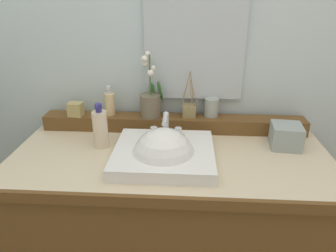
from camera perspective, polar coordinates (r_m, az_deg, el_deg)
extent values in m
cube|color=silver|center=(1.62, 1.41, 19.24)|extent=(3.34, 0.20, 2.75)
cube|color=brown|center=(1.62, 0.41, -18.85)|extent=(1.37, 0.61, 0.81)
cube|color=beige|center=(1.37, 0.46, -5.74)|extent=(1.39, 0.63, 0.04)
cube|color=brown|center=(1.11, -0.47, -13.85)|extent=(1.39, 0.02, 0.04)
cube|color=brown|center=(1.57, 0.98, 0.53)|extent=(1.31, 0.11, 0.07)
cube|color=white|center=(1.31, -0.77, -5.16)|extent=(0.41, 0.38, 0.05)
sphere|color=white|center=(1.30, -0.83, -6.12)|extent=(0.27, 0.27, 0.27)
cylinder|color=silver|center=(1.39, -0.37, 0.24)|extent=(0.02, 0.02, 0.10)
cylinder|color=silver|center=(1.32, -0.54, 1.27)|extent=(0.02, 0.11, 0.02)
sphere|color=silver|center=(1.37, -0.38, 2.15)|extent=(0.03, 0.03, 0.03)
cylinder|color=silver|center=(1.41, -2.60, -0.90)|extent=(0.03, 0.03, 0.04)
cylinder|color=silver|center=(1.40, 1.88, -1.01)|extent=(0.03, 0.03, 0.04)
cylinder|color=brown|center=(1.54, -3.22, 3.76)|extent=(0.10, 0.10, 0.11)
cylinder|color=tan|center=(1.53, -3.27, 5.54)|extent=(0.09, 0.09, 0.01)
cylinder|color=#476B38|center=(1.50, -3.36, 9.33)|extent=(0.01, 0.01, 0.20)
ellipsoid|color=#387033|center=(1.53, -1.26, 6.38)|extent=(0.04, 0.03, 0.11)
ellipsoid|color=#387033|center=(1.54, -1.60, 6.54)|extent=(0.04, 0.04, 0.10)
ellipsoid|color=#387033|center=(1.56, -3.03, 6.70)|extent=(0.03, 0.03, 0.08)
sphere|color=white|center=(1.50, -3.24, 9.70)|extent=(0.03, 0.03, 0.03)
sphere|color=white|center=(1.50, -2.78, 10.63)|extent=(0.03, 0.03, 0.03)
sphere|color=white|center=(1.50, -4.12, 11.48)|extent=(0.04, 0.04, 0.04)
sphere|color=white|center=(1.49, -4.31, 12.21)|extent=(0.03, 0.03, 0.03)
sphere|color=white|center=(1.49, -3.73, 13.11)|extent=(0.03, 0.03, 0.03)
cylinder|color=#DDC187|center=(1.59, -10.64, 3.98)|extent=(0.05, 0.05, 0.11)
cylinder|color=silver|center=(1.57, -10.82, 6.21)|extent=(0.02, 0.02, 0.02)
cylinder|color=silver|center=(1.56, -10.87, 6.88)|extent=(0.02, 0.02, 0.02)
cylinder|color=silver|center=(1.55, -11.00, 6.87)|extent=(0.01, 0.03, 0.01)
cylinder|color=#99A297|center=(1.56, 7.96, 3.44)|extent=(0.07, 0.07, 0.09)
cube|color=olive|center=(1.55, 3.90, 2.81)|extent=(0.06, 0.06, 0.06)
cylinder|color=#9E7A4C|center=(1.52, 4.89, 5.90)|extent=(0.05, 0.01, 0.14)
cylinder|color=#9E7A4C|center=(1.54, 4.43, 7.01)|extent=(0.03, 0.06, 0.18)
cylinder|color=#9E7A4C|center=(1.53, 3.26, 6.75)|extent=(0.04, 0.04, 0.17)
cylinder|color=#9E7A4C|center=(1.50, 3.28, 6.55)|extent=(0.04, 0.03, 0.18)
cylinder|color=#9E7A4C|center=(1.51, 4.19, 5.86)|extent=(0.01, 0.02, 0.14)
cube|color=tan|center=(1.62, -16.62, 2.95)|extent=(0.08, 0.06, 0.07)
cylinder|color=beige|center=(1.42, -12.31, -0.63)|extent=(0.07, 0.07, 0.17)
cylinder|color=navy|center=(1.38, -12.64, 2.90)|extent=(0.03, 0.03, 0.02)
cylinder|color=navy|center=(1.38, -12.71, 3.64)|extent=(0.03, 0.03, 0.02)
cylinder|color=navy|center=(1.36, -12.93, 3.53)|extent=(0.01, 0.04, 0.01)
cube|color=#919D9A|center=(1.49, 20.87, -1.74)|extent=(0.14, 0.14, 0.11)
cube|color=silver|center=(1.52, 4.91, 14.83)|extent=(0.48, 0.02, 0.54)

